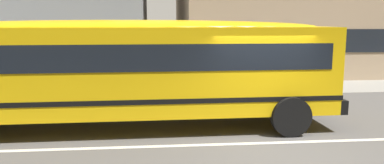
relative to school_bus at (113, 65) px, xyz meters
name	(u,v)px	position (x,y,z in m)	size (l,w,h in m)	color
ground_plane	(268,143)	(3.73, -1.67, -1.71)	(400.00, 400.00, 0.00)	#54514F
sidewalk_far	(218,88)	(3.73, 5.68, -1.70)	(120.00, 3.00, 0.01)	gray
lane_centreline	(268,143)	(3.73, -1.67, -1.70)	(110.00, 0.16, 0.01)	silver
school_bus	(113,65)	(0.00, 0.00, 0.00)	(12.89, 3.05, 2.87)	yellow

